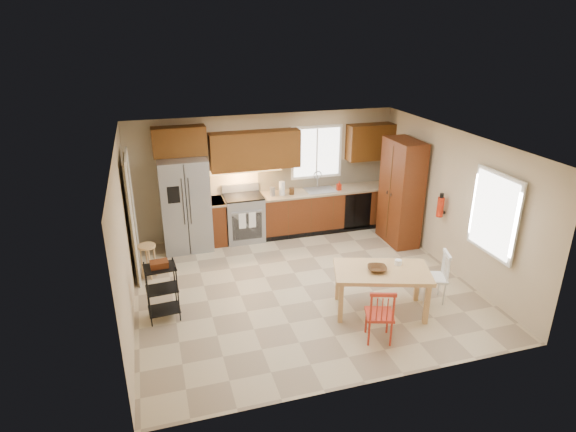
{
  "coord_description": "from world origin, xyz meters",
  "views": [
    {
      "loc": [
        -2.28,
        -6.77,
        4.15
      ],
      "look_at": [
        -0.14,
        0.4,
        1.15
      ],
      "focal_mm": 30.0,
      "sensor_mm": 36.0,
      "label": 1
    }
  ],
  "objects_px": {
    "bar_stool": "(148,261)",
    "utility_cart": "(162,292)",
    "chair_red": "(379,314)",
    "table_bowl": "(377,271)",
    "refrigerator": "(185,204)",
    "range_stove": "(244,218)",
    "table_jar": "(398,264)",
    "pantry": "(401,192)",
    "chair_white": "(434,277)",
    "dining_table": "(381,291)",
    "fire_extinguisher": "(440,207)",
    "soap_bottle": "(339,186)"
  },
  "relations": [
    {
      "from": "pantry",
      "to": "utility_cart",
      "type": "height_order",
      "value": "pantry"
    },
    {
      "from": "chair_red",
      "to": "table_bowl",
      "type": "bearing_deg",
      "value": 86.37
    },
    {
      "from": "dining_table",
      "to": "refrigerator",
      "type": "bearing_deg",
      "value": 147.65
    },
    {
      "from": "fire_extinguisher",
      "to": "dining_table",
      "type": "bearing_deg",
      "value": -145.26
    },
    {
      "from": "dining_table",
      "to": "utility_cart",
      "type": "distance_m",
      "value": 3.29
    },
    {
      "from": "pantry",
      "to": "chair_red",
      "type": "bearing_deg",
      "value": -122.92
    },
    {
      "from": "bar_stool",
      "to": "soap_bottle",
      "type": "bearing_deg",
      "value": 32.68
    },
    {
      "from": "chair_white",
      "to": "bar_stool",
      "type": "relative_size",
      "value": 1.35
    },
    {
      "from": "dining_table",
      "to": "chair_red",
      "type": "distance_m",
      "value": 0.74
    },
    {
      "from": "dining_table",
      "to": "table_bowl",
      "type": "bearing_deg",
      "value": -161.74
    },
    {
      "from": "range_stove",
      "to": "chair_white",
      "type": "bearing_deg",
      "value": -52.92
    },
    {
      "from": "soap_bottle",
      "to": "table_jar",
      "type": "relative_size",
      "value": 1.73
    },
    {
      "from": "pantry",
      "to": "dining_table",
      "type": "relative_size",
      "value": 1.48
    },
    {
      "from": "soap_bottle",
      "to": "pantry",
      "type": "distance_m",
      "value": 1.31
    },
    {
      "from": "range_stove",
      "to": "chair_red",
      "type": "bearing_deg",
      "value": -74.12
    },
    {
      "from": "chair_red",
      "to": "utility_cart",
      "type": "relative_size",
      "value": 0.92
    },
    {
      "from": "soap_bottle",
      "to": "pantry",
      "type": "relative_size",
      "value": 0.09
    },
    {
      "from": "fire_extinguisher",
      "to": "bar_stool",
      "type": "height_order",
      "value": "fire_extinguisher"
    },
    {
      "from": "fire_extinguisher",
      "to": "chair_red",
      "type": "relative_size",
      "value": 0.43
    },
    {
      "from": "pantry",
      "to": "chair_white",
      "type": "bearing_deg",
      "value": -104.68
    },
    {
      "from": "range_stove",
      "to": "chair_white",
      "type": "height_order",
      "value": "range_stove"
    },
    {
      "from": "bar_stool",
      "to": "utility_cart",
      "type": "distance_m",
      "value": 1.39
    },
    {
      "from": "pantry",
      "to": "table_bowl",
      "type": "relative_size",
      "value": 7.29
    },
    {
      "from": "refrigerator",
      "to": "chair_white",
      "type": "distance_m",
      "value": 4.76
    },
    {
      "from": "range_stove",
      "to": "bar_stool",
      "type": "relative_size",
      "value": 1.48
    },
    {
      "from": "refrigerator",
      "to": "pantry",
      "type": "bearing_deg",
      "value": -12.62
    },
    {
      "from": "chair_red",
      "to": "table_jar",
      "type": "xyz_separation_m",
      "value": [
        0.66,
        0.74,
        0.31
      ]
    },
    {
      "from": "range_stove",
      "to": "dining_table",
      "type": "xyz_separation_m",
      "value": [
        1.45,
        -3.23,
        -0.11
      ]
    },
    {
      "from": "range_stove",
      "to": "chair_white",
      "type": "xyz_separation_m",
      "value": [
        2.4,
        -3.18,
        -0.04
      ]
    },
    {
      "from": "table_jar",
      "to": "chair_white",
      "type": "bearing_deg",
      "value": -3.48
    },
    {
      "from": "soap_bottle",
      "to": "fire_extinguisher",
      "type": "relative_size",
      "value": 0.53
    },
    {
      "from": "soap_bottle",
      "to": "chair_red",
      "type": "relative_size",
      "value": 0.23
    },
    {
      "from": "fire_extinguisher",
      "to": "table_bowl",
      "type": "distance_m",
      "value": 2.21
    },
    {
      "from": "bar_stool",
      "to": "chair_white",
      "type": "bearing_deg",
      "value": -7.39
    },
    {
      "from": "refrigerator",
      "to": "fire_extinguisher",
      "type": "xyz_separation_m",
      "value": [
        4.33,
        -1.98,
        0.19
      ]
    },
    {
      "from": "refrigerator",
      "to": "range_stove",
      "type": "bearing_deg",
      "value": 2.99
    },
    {
      "from": "pantry",
      "to": "table_jar",
      "type": "xyz_separation_m",
      "value": [
        -1.21,
        -2.16,
        -0.32
      ]
    },
    {
      "from": "table_jar",
      "to": "utility_cart",
      "type": "relative_size",
      "value": 0.12
    },
    {
      "from": "utility_cart",
      "to": "table_bowl",
      "type": "bearing_deg",
      "value": -17.39
    },
    {
      "from": "soap_bottle",
      "to": "dining_table",
      "type": "xyz_separation_m",
      "value": [
        -0.58,
        -3.15,
        -0.65
      ]
    },
    {
      "from": "refrigerator",
      "to": "range_stove",
      "type": "height_order",
      "value": "refrigerator"
    },
    {
      "from": "range_stove",
      "to": "bar_stool",
      "type": "height_order",
      "value": "range_stove"
    },
    {
      "from": "table_bowl",
      "to": "bar_stool",
      "type": "bearing_deg",
      "value": 147.24
    },
    {
      "from": "range_stove",
      "to": "fire_extinguisher",
      "type": "bearing_deg",
      "value": -32.62
    },
    {
      "from": "soap_bottle",
      "to": "chair_white",
      "type": "height_order",
      "value": "soap_bottle"
    },
    {
      "from": "table_bowl",
      "to": "utility_cart",
      "type": "relative_size",
      "value": 0.32
    },
    {
      "from": "fire_extinguisher",
      "to": "dining_table",
      "type": "height_order",
      "value": "fire_extinguisher"
    },
    {
      "from": "soap_bottle",
      "to": "table_jar",
      "type": "bearing_deg",
      "value": -94.94
    },
    {
      "from": "soap_bottle",
      "to": "dining_table",
      "type": "distance_m",
      "value": 3.26
    },
    {
      "from": "fire_extinguisher",
      "to": "chair_white",
      "type": "xyz_separation_m",
      "value": [
        -0.78,
        -1.15,
        -0.68
      ]
    }
  ]
}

